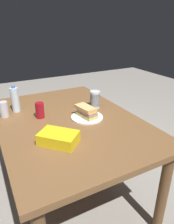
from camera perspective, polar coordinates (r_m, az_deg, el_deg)
ground_plane at (r=2.02m, az=-4.53°, el=-20.85°), size 8.00×8.00×0.00m
dining_table at (r=1.63m, az=-5.25°, el=-4.74°), size 1.42×1.00×0.73m
paper_plate at (r=1.60m, az=-0.00°, el=-1.44°), size 0.25×0.25×0.01m
sandwich at (r=1.58m, az=-0.14°, el=0.12°), size 0.19×0.13×0.08m
soda_can_red at (r=1.62m, az=-12.85°, el=0.46°), size 0.07×0.07×0.12m
chip_bag at (r=1.28m, az=-7.84°, el=-7.06°), size 0.27×0.27×0.07m
water_bottle_tall at (r=1.78m, az=-19.15°, el=3.23°), size 0.06×0.06×0.22m
plastic_cup_stack at (r=1.76m, az=2.15°, el=3.43°), size 0.08×0.08×0.15m
soda_can_silver at (r=1.72m, az=-21.89°, el=0.68°), size 0.07×0.07×0.12m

